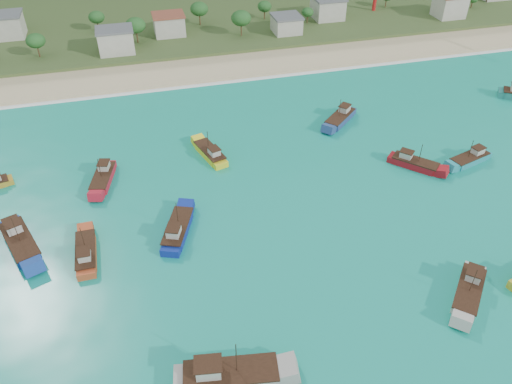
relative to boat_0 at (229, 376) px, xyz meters
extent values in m
plane|color=#0B806B|center=(17.03, 14.98, -1.04)|extent=(600.00, 600.00, 0.00)
cube|color=beige|center=(17.03, 93.98, -1.04)|extent=(400.00, 18.00, 1.20)
cube|color=#385123|center=(17.03, 154.98, -1.04)|extent=(400.00, 110.00, 2.40)
cube|color=white|center=(17.03, 84.48, -1.04)|extent=(400.00, 2.50, 0.08)
cube|color=beige|center=(-39.35, 128.85, 3.80)|extent=(8.01, 8.74, 6.49)
cube|color=beige|center=(-8.74, 108.13, 3.72)|extent=(9.67, 7.51, 6.32)
cube|color=beige|center=(7.47, 118.04, 3.46)|extent=(8.98, 7.49, 5.81)
cube|color=beige|center=(42.71, 110.86, 2.90)|extent=(8.09, 8.15, 4.69)
cube|color=beige|center=(59.67, 119.69, 3.69)|extent=(9.29, 8.96, 6.26)
cube|color=beige|center=(99.15, 110.79, 3.94)|extent=(8.88, 7.90, 6.75)
cube|color=#A7A198|center=(0.28, -0.04, -0.23)|extent=(13.76, 5.94, 2.42)
cube|color=beige|center=(-2.42, 0.38, 1.97)|extent=(3.37, 2.88, 1.97)
cylinder|color=#382114|center=(1.02, -0.16, 3.71)|extent=(0.12, 0.12, 5.45)
cube|color=#B8B1A6|center=(37.07, 4.39, -0.43)|extent=(9.92, 10.31, 2.01)
cube|color=beige|center=(38.61, 6.04, 1.39)|extent=(3.19, 3.22, 1.63)
cylinder|color=#382114|center=(36.64, 3.93, 2.83)|extent=(0.12, 0.12, 4.52)
cube|color=yellow|center=(7.19, 50.89, -0.51)|extent=(5.75, 10.62, 1.85)
cube|color=beige|center=(7.78, 48.89, 1.17)|extent=(2.44, 2.75, 1.50)
cylinder|color=#382114|center=(7.03, 51.44, 2.50)|extent=(0.12, 0.12, 4.17)
cube|color=navy|center=(38.55, 57.18, -0.46)|extent=(10.17, 9.59, 1.96)
cube|color=beige|center=(40.19, 58.66, 1.32)|extent=(3.15, 3.11, 1.60)
cylinder|color=#382114|center=(38.09, 56.77, 2.74)|extent=(0.12, 0.12, 4.42)
cube|color=teal|center=(57.64, 35.14, -0.54)|extent=(10.27, 5.53, 1.79)
cube|color=beige|center=(59.57, 35.70, 1.08)|extent=(2.65, 2.35, 1.45)
cylinder|color=#382114|center=(57.10, 34.99, 2.37)|extent=(0.12, 0.12, 4.03)
cube|color=maroon|center=(46.18, 36.49, -0.52)|extent=(9.05, 9.41, 1.83)
cube|color=beige|center=(44.77, 38.00, 1.14)|extent=(2.91, 2.94, 1.49)
cylinder|color=#382114|center=(46.57, 36.07, 2.46)|extent=(0.12, 0.12, 4.13)
cube|color=red|center=(-14.34, 47.38, -0.50)|extent=(5.44, 10.73, 1.87)
cube|color=beige|center=(-13.83, 49.42, 1.20)|extent=(2.40, 2.73, 1.52)
cylinder|color=#382114|center=(-14.48, 46.81, 2.54)|extent=(0.12, 0.12, 4.21)
cube|color=navy|center=(-2.40, 29.09, -0.43)|extent=(7.08, 11.46, 2.01)
cube|color=beige|center=(-3.23, 26.99, 1.38)|extent=(2.80, 3.08, 1.63)
cylinder|color=#382114|center=(-2.17, 29.67, 2.83)|extent=(0.12, 0.12, 4.52)
cube|color=#1B3E95|center=(-27.69, 32.20, -0.31)|extent=(8.00, 12.94, 2.27)
cube|color=beige|center=(-28.63, 34.57, 1.75)|extent=(3.16, 3.47, 1.84)
cylinder|color=#382114|center=(-27.43, 31.54, 3.38)|extent=(0.12, 0.12, 5.10)
cube|color=#B14522|center=(-17.40, 27.44, -0.52)|extent=(3.07, 10.14, 1.84)
cube|color=beige|center=(-17.38, 25.38, 1.15)|extent=(1.87, 2.31, 1.49)
cylinder|color=#382114|center=(-17.40, 28.02, 2.47)|extent=(0.12, 0.12, 4.14)
camera|label=1|loc=(-5.71, -34.78, 56.46)|focal=35.00mm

